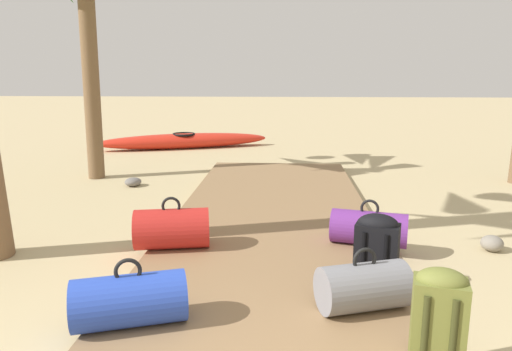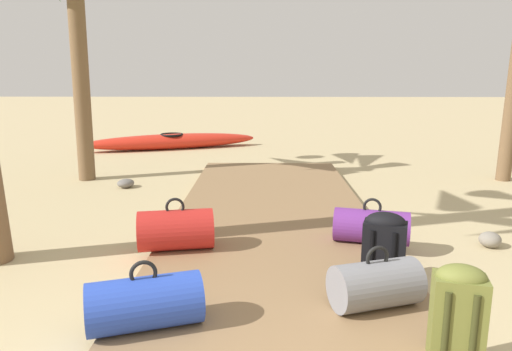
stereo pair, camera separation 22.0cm
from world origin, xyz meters
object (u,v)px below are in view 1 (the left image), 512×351
(kayak, at_px, (184,141))
(duffel_bag_purple, at_px, (369,228))
(backpack_olive, at_px, (439,317))
(duffel_bag_grey, at_px, (363,287))
(duffel_bag_blue, at_px, (130,300))
(duffel_bag_red, at_px, (172,228))
(backpack_black, at_px, (377,245))

(kayak, bearing_deg, duffel_bag_purple, -63.74)
(duffel_bag_purple, bearing_deg, backpack_olive, -88.69)
(duffel_bag_grey, xyz_separation_m, kayak, (-2.71, 7.18, -0.07))
(duffel_bag_purple, distance_m, duffel_bag_blue, 2.25)
(duffel_bag_red, xyz_separation_m, backpack_black, (1.66, -0.52, 0.08))
(duffel_bag_red, distance_m, backpack_black, 1.75)
(duffel_bag_grey, xyz_separation_m, duffel_bag_red, (-1.49, 1.02, 0.02))
(duffel_bag_grey, distance_m, backpack_black, 0.54)
(backpack_black, relative_size, duffel_bag_blue, 0.68)
(backpack_black, bearing_deg, duffel_bag_blue, -153.98)
(backpack_olive, bearing_deg, duffel_bag_grey, 114.60)
(duffel_bag_grey, bearing_deg, duffel_bag_purple, 78.96)
(duffel_bag_red, xyz_separation_m, kayak, (-1.22, 6.16, -0.09))
(backpack_olive, height_order, duffel_bag_purple, backpack_olive)
(duffel_bag_blue, bearing_deg, duffel_bag_red, 92.40)
(backpack_olive, distance_m, duffel_bag_red, 2.41)
(duffel_bag_red, bearing_deg, backpack_black, -17.49)
(duffel_bag_grey, distance_m, duffel_bag_purple, 1.24)
(backpack_olive, bearing_deg, duffel_bag_blue, 169.37)
(duffel_bag_purple, xyz_separation_m, backpack_black, (-0.06, -0.72, 0.11))
(backpack_olive, relative_size, backpack_black, 1.10)
(duffel_bag_grey, relative_size, kayak, 0.17)
(duffel_bag_grey, bearing_deg, duffel_bag_blue, -168.72)
(duffel_bag_grey, relative_size, backpack_black, 1.28)
(duffel_bag_red, height_order, duffel_bag_blue, duffel_bag_red)
(duffel_bag_purple, bearing_deg, duffel_bag_grey, -101.04)
(backpack_olive, xyz_separation_m, backpack_black, (-0.11, 1.11, -0.03))
(backpack_black, bearing_deg, backpack_olive, -84.54)
(backpack_black, bearing_deg, duffel_bag_grey, -109.09)
(duffel_bag_blue, relative_size, kayak, 0.20)
(duffel_bag_blue, bearing_deg, duffel_bag_purple, 41.89)
(duffel_bag_grey, height_order, duffel_bag_blue, duffel_bag_blue)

